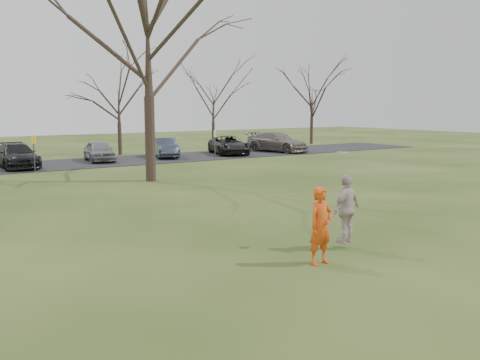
{
  "coord_description": "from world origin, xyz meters",
  "views": [
    {
      "loc": [
        -8.89,
        -9.22,
        3.76
      ],
      "look_at": [
        0.0,
        4.0,
        1.5
      ],
      "focal_mm": 39.35,
      "sensor_mm": 36.0,
      "label": 1
    }
  ],
  "objects_px": {
    "car_5": "(166,148)",
    "car_6": "(229,145)",
    "car_3": "(16,156)",
    "big_tree": "(148,38)",
    "car_4": "(99,151)",
    "catching_play": "(346,209)",
    "car_7": "(277,142)",
    "player_defender": "(321,226)"
  },
  "relations": [
    {
      "from": "car_3",
      "to": "car_6",
      "type": "relative_size",
      "value": 0.99
    },
    {
      "from": "car_3",
      "to": "car_4",
      "type": "height_order",
      "value": "car_3"
    },
    {
      "from": "car_4",
      "to": "catching_play",
      "type": "xyz_separation_m",
      "value": [
        -1.93,
        -24.92,
        0.34
      ]
    },
    {
      "from": "car_6",
      "to": "catching_play",
      "type": "xyz_separation_m",
      "value": [
        -11.99,
        -24.37,
        0.32
      ]
    },
    {
      "from": "car_3",
      "to": "car_6",
      "type": "height_order",
      "value": "car_3"
    },
    {
      "from": "car_6",
      "to": "car_5",
      "type": "bearing_deg",
      "value": -168.3
    },
    {
      "from": "car_3",
      "to": "car_6",
      "type": "bearing_deg",
      "value": 0.95
    },
    {
      "from": "player_defender",
      "to": "car_7",
      "type": "distance_m",
      "value": 30.59
    },
    {
      "from": "car_4",
      "to": "car_5",
      "type": "height_order",
      "value": "car_5"
    },
    {
      "from": "player_defender",
      "to": "car_4",
      "type": "bearing_deg",
      "value": 80.35
    },
    {
      "from": "big_tree",
      "to": "catching_play",
      "type": "bearing_deg",
      "value": -93.9
    },
    {
      "from": "car_4",
      "to": "catching_play",
      "type": "bearing_deg",
      "value": -86.36
    },
    {
      "from": "big_tree",
      "to": "player_defender",
      "type": "bearing_deg",
      "value": -99.36
    },
    {
      "from": "player_defender",
      "to": "car_3",
      "type": "bearing_deg",
      "value": 92.54
    },
    {
      "from": "car_3",
      "to": "catching_play",
      "type": "relative_size",
      "value": 2.06
    },
    {
      "from": "car_6",
      "to": "big_tree",
      "type": "relative_size",
      "value": 0.36
    },
    {
      "from": "car_5",
      "to": "car_6",
      "type": "xyz_separation_m",
      "value": [
        5.12,
        -0.5,
        -0.0
      ]
    },
    {
      "from": "car_3",
      "to": "car_4",
      "type": "distance_m",
      "value": 5.47
    },
    {
      "from": "big_tree",
      "to": "car_4",
      "type": "bearing_deg",
      "value": 84.86
    },
    {
      "from": "catching_play",
      "to": "car_7",
      "type": "bearing_deg",
      "value": 55.61
    },
    {
      "from": "player_defender",
      "to": "car_7",
      "type": "relative_size",
      "value": 0.34
    },
    {
      "from": "big_tree",
      "to": "car_5",
      "type": "bearing_deg",
      "value": 60.41
    },
    {
      "from": "car_5",
      "to": "catching_play",
      "type": "bearing_deg",
      "value": -86.74
    },
    {
      "from": "car_7",
      "to": "big_tree",
      "type": "xyz_separation_m",
      "value": [
        -15.49,
        -9.56,
        6.17
      ]
    },
    {
      "from": "car_5",
      "to": "big_tree",
      "type": "distance_m",
      "value": 13.45
    },
    {
      "from": "car_5",
      "to": "catching_play",
      "type": "distance_m",
      "value": 25.81
    },
    {
      "from": "player_defender",
      "to": "car_5",
      "type": "bearing_deg",
      "value": 69.83
    },
    {
      "from": "player_defender",
      "to": "big_tree",
      "type": "xyz_separation_m",
      "value": [
        2.5,
        15.18,
        6.07
      ]
    },
    {
      "from": "car_5",
      "to": "catching_play",
      "type": "relative_size",
      "value": 1.76
    },
    {
      "from": "player_defender",
      "to": "car_6",
      "type": "xyz_separation_m",
      "value": [
        13.5,
        25.04,
        -0.19
      ]
    },
    {
      "from": "car_5",
      "to": "car_7",
      "type": "bearing_deg",
      "value": 13.99
    },
    {
      "from": "player_defender",
      "to": "big_tree",
      "type": "distance_m",
      "value": 16.54
    },
    {
      "from": "car_3",
      "to": "big_tree",
      "type": "distance_m",
      "value": 12.25
    },
    {
      "from": "player_defender",
      "to": "car_6",
      "type": "distance_m",
      "value": 28.44
    },
    {
      "from": "car_6",
      "to": "catching_play",
      "type": "bearing_deg",
      "value": -98.92
    },
    {
      "from": "car_5",
      "to": "car_7",
      "type": "relative_size",
      "value": 0.79
    },
    {
      "from": "car_4",
      "to": "catching_play",
      "type": "height_order",
      "value": "catching_play"
    },
    {
      "from": "car_5",
      "to": "big_tree",
      "type": "xyz_separation_m",
      "value": [
        -5.88,
        -10.35,
        6.26
      ]
    },
    {
      "from": "big_tree",
      "to": "car_3",
      "type": "bearing_deg",
      "value": 115.04
    },
    {
      "from": "player_defender",
      "to": "car_6",
      "type": "relative_size",
      "value": 0.37
    },
    {
      "from": "player_defender",
      "to": "big_tree",
      "type": "relative_size",
      "value": 0.13
    },
    {
      "from": "player_defender",
      "to": "car_7",
      "type": "bearing_deg",
      "value": 51.98
    }
  ]
}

